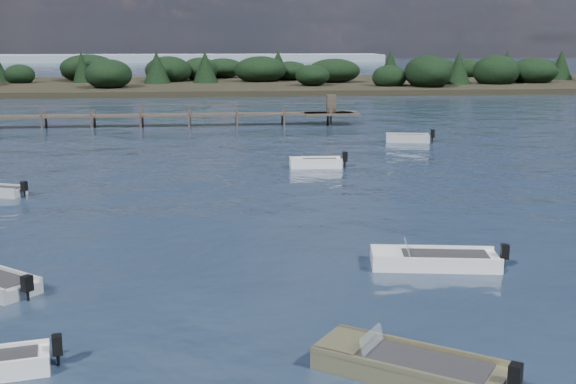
{
  "coord_description": "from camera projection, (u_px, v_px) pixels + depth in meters",
  "views": [
    {
      "loc": [
        -6.7,
        -17.62,
        7.8
      ],
      "look_at": [
        -3.45,
        14.0,
        1.0
      ],
      "focal_mm": 45.0,
      "sensor_mm": 36.0,
      "label": 1
    }
  ],
  "objects": [
    {
      "name": "ground",
      "position": [
        276.0,
        112.0,
        77.81
      ],
      "size": [
        400.0,
        400.0,
        0.0
      ],
      "primitive_type": "plane",
      "color": "#172436",
      "rests_on": "ground"
    },
    {
      "name": "tender_far_white",
      "position": [
        316.0,
        165.0,
        44.32
      ],
      "size": [
        3.56,
        1.38,
        1.21
      ],
      "color": "white",
      "rests_on": "ground"
    },
    {
      "name": "dinghy_near_olive",
      "position": [
        409.0,
        370.0,
        16.97
      ],
      "size": [
        4.54,
        3.9,
        1.16
      ],
      "color": "#696446",
      "rests_on": "ground"
    },
    {
      "name": "dinghy_mid_white_a",
      "position": [
        434.0,
        262.0,
        25.14
      ],
      "size": [
        4.8,
        2.32,
        1.1
      ],
      "color": "white",
      "rests_on": "ground"
    },
    {
      "name": "tender_far_grey_b",
      "position": [
        408.0,
        140.0,
        55.2
      ],
      "size": [
        3.74,
        1.96,
        1.25
      ],
      "color": "#A5AAAC",
      "rests_on": "ground"
    },
    {
      "name": "buoy_c",
      "position": [
        24.0,
        279.0,
        23.82
      ],
      "size": [
        0.32,
        0.32,
        0.32
      ],
      "primitive_type": "sphere",
      "color": "white",
      "rests_on": "ground"
    },
    {
      "name": "buoy_e",
      "position": [
        301.0,
        165.0,
        45.33
      ],
      "size": [
        0.32,
        0.32,
        0.32
      ],
      "primitive_type": "sphere",
      "color": "white",
      "rests_on": "ground"
    },
    {
      "name": "jetty",
      "position": [
        43.0,
        117.0,
        63.75
      ],
      "size": [
        64.5,
        3.2,
        3.4
      ],
      "color": "#473E34",
      "rests_on": "ground"
    },
    {
      "name": "far_headland",
      "position": [
        406.0,
        74.0,
        118.81
      ],
      "size": [
        190.0,
        40.0,
        5.8
      ],
      "color": "black",
      "rests_on": "ground"
    }
  ]
}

